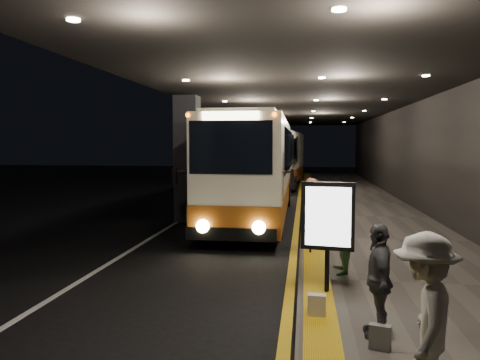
# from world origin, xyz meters

# --- Properties ---
(ground) EXTENTS (90.00, 90.00, 0.00)m
(ground) POSITION_xyz_m (0.00, 0.00, 0.00)
(ground) COLOR black
(lane_line_white) EXTENTS (0.12, 50.00, 0.01)m
(lane_line_white) POSITION_xyz_m (-1.80, 5.00, 0.01)
(lane_line_white) COLOR silver
(lane_line_white) RESTS_ON ground
(kerb_stripe_yellow) EXTENTS (0.18, 50.00, 0.01)m
(kerb_stripe_yellow) POSITION_xyz_m (2.35, 5.00, 0.01)
(kerb_stripe_yellow) COLOR gold
(kerb_stripe_yellow) RESTS_ON ground
(sidewalk) EXTENTS (4.50, 50.00, 0.15)m
(sidewalk) POSITION_xyz_m (4.75, 5.00, 0.07)
(sidewalk) COLOR #514C44
(sidewalk) RESTS_ON ground
(tactile_strip) EXTENTS (0.50, 50.00, 0.01)m
(tactile_strip) POSITION_xyz_m (2.85, 5.00, 0.16)
(tactile_strip) COLOR gold
(tactile_strip) RESTS_ON sidewalk
(terminal_wall) EXTENTS (0.10, 50.00, 6.00)m
(terminal_wall) POSITION_xyz_m (7.00, 5.00, 3.00)
(terminal_wall) COLOR black
(terminal_wall) RESTS_ON ground
(support_columns) EXTENTS (0.80, 24.80, 4.40)m
(support_columns) POSITION_xyz_m (-1.50, 4.00, 2.20)
(support_columns) COLOR black
(support_columns) RESTS_ON ground
(canopy) EXTENTS (9.00, 50.00, 0.40)m
(canopy) POSITION_xyz_m (2.50, 5.00, 4.60)
(canopy) COLOR black
(canopy) RESTS_ON support_columns
(coach_main) EXTENTS (2.47, 11.34, 3.52)m
(coach_main) POSITION_xyz_m (0.81, 4.71, 1.69)
(coach_main) COLOR #EFE6C8
(coach_main) RESTS_ON ground
(coach_second) EXTENTS (2.98, 11.12, 3.45)m
(coach_second) POSITION_xyz_m (1.02, 17.99, 1.66)
(coach_second) COLOR #EFE6C8
(coach_second) RESTS_ON ground
(passenger_boarding) EXTENTS (0.54, 0.69, 1.70)m
(passenger_boarding) POSITION_xyz_m (2.83, 0.02, 1.00)
(passenger_boarding) COLOR #B35B53
(passenger_boarding) RESTS_ON sidewalk
(passenger_waiting_green) EXTENTS (0.48, 0.77, 1.56)m
(passenger_waiting_green) POSITION_xyz_m (3.28, -2.73, 0.93)
(passenger_waiting_green) COLOR #4B7742
(passenger_waiting_green) RESTS_ON sidewalk
(passenger_waiting_white) EXTENTS (0.78, 1.20, 1.71)m
(passenger_waiting_white) POSITION_xyz_m (3.79, -7.36, 1.00)
(passenger_waiting_white) COLOR beige
(passenger_waiting_white) RESTS_ON sidewalk
(passenger_waiting_grey) EXTENTS (0.48, 0.91, 1.53)m
(passenger_waiting_grey) POSITION_xyz_m (3.59, -5.74, 0.91)
(passenger_waiting_grey) COLOR #434548
(passenger_waiting_grey) RESTS_ON sidewalk
(bag_polka) EXTENTS (0.28, 0.18, 0.32)m
(bag_polka) POSITION_xyz_m (3.55, -6.19, 0.31)
(bag_polka) COLOR black
(bag_polka) RESTS_ON sidewalk
(bag_plain) EXTENTS (0.28, 0.18, 0.33)m
(bag_plain) POSITION_xyz_m (2.80, -5.14, 0.31)
(bag_plain) COLOR #B0AAA5
(bag_plain) RESTS_ON sidewalk
(info_sign) EXTENTS (0.91, 0.25, 1.92)m
(info_sign) POSITION_xyz_m (3.00, -3.98, 1.45)
(info_sign) COLOR black
(info_sign) RESTS_ON sidewalk
(stanchion_post) EXTENTS (0.05, 0.05, 1.15)m
(stanchion_post) POSITION_xyz_m (2.75, -1.01, 0.72)
(stanchion_post) COLOR black
(stanchion_post) RESTS_ON sidewalk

